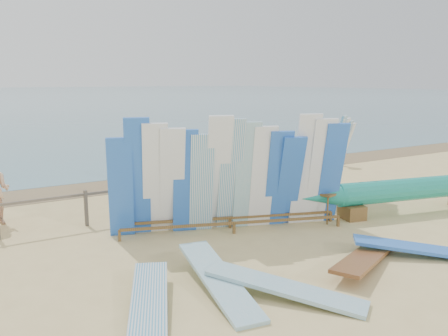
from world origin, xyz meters
TOP-DOWN VIEW (x-y plane):
  - ground at (0.00, 0.00)m, footprint 160.00×160.00m
  - wet_sand_strip at (0.00, 7.20)m, footprint 40.00×2.60m
  - fence at (0.00, 3.00)m, footprint 12.08×0.08m
  - main_surfboard_rack at (0.87, 0.79)m, footprint 5.52×2.48m
  - side_surfboard_rack at (5.00, 1.62)m, footprint 2.23×1.77m
  - outrigger_canoe at (5.87, -0.41)m, footprint 6.74×2.04m
  - vendor_table at (3.48, 0.29)m, footprint 1.06×0.86m
  - flat_board_a at (-0.30, -2.68)m, footprint 2.02×2.52m
  - flat_board_d at (3.27, -2.67)m, footprint 2.41×2.18m
  - flat_board_e at (-2.46, -2.07)m, footprint 1.63×2.68m
  - flat_board_c at (1.95, -2.37)m, footprint 2.66×1.70m
  - flat_board_b at (-1.11, -1.90)m, footprint 0.95×2.74m
  - beach_chair_left at (0.75, 3.55)m, footprint 0.62×0.65m
  - beach_chair_right at (1.00, 3.70)m, footprint 0.67×0.68m
  - stroller at (2.66, 4.14)m, footprint 0.68×0.88m
  - beachgoer_5 at (1.11, 6.44)m, footprint 1.29×1.74m
  - beachgoer_8 at (4.83, 4.82)m, footprint 0.64×0.87m
  - beachgoer_7 at (1.88, 6.14)m, footprint 0.62×0.77m
  - beachgoer_extra_0 at (9.42, 5.98)m, footprint 0.56×1.07m
  - beachgoer_10 at (4.76, 4.39)m, footprint 0.92×1.02m
  - beachgoer_9 at (4.21, 6.33)m, footprint 1.31×0.99m
  - beachgoer_4 at (0.10, 3.75)m, footprint 1.18×0.93m

SIDE VIEW (x-z plane):
  - ground at x=0.00m, z-range 0.00..0.00m
  - wet_sand_strip at x=0.00m, z-range -0.01..0.01m
  - flat_board_a at x=-0.30m, z-range -0.18..0.18m
  - flat_board_d at x=3.27m, z-range -0.16..0.16m
  - flat_board_e at x=-2.46m, z-range -0.16..0.16m
  - flat_board_c at x=1.95m, z-range -0.15..0.15m
  - flat_board_b at x=-1.11m, z-range -0.22..0.22m
  - beach_chair_right at x=1.00m, z-range -0.16..0.63m
  - beach_chair_left at x=0.75m, z-range -0.20..0.76m
  - vendor_table at x=3.48m, z-range -0.21..1.03m
  - stroller at x=2.66m, z-range -0.11..0.98m
  - outrigger_canoe at x=5.87m, z-range 0.13..1.10m
  - fence at x=0.00m, z-range 0.18..1.08m
  - beachgoer_extra_0 at x=9.42m, z-range 0.00..1.57m
  - beachgoer_8 at x=4.83m, z-range 0.00..1.61m
  - beachgoer_10 at x=4.76m, z-range 0.00..1.65m
  - beachgoer_5 at x=1.11m, z-range 0.00..1.82m
  - beachgoer_4 at x=0.10m, z-range 0.00..1.85m
  - beachgoer_7 at x=1.88m, z-range 0.00..1.86m
  - beachgoer_9 at x=4.21m, z-range 0.00..1.87m
  - side_surfboard_rack at x=5.00m, z-range -0.13..2.47m
  - main_surfboard_rack at x=0.87m, z-range -0.13..2.67m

